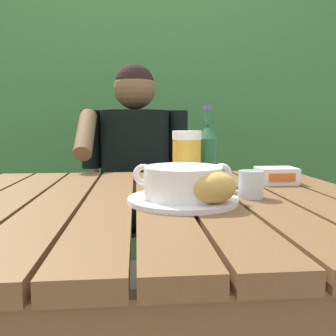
% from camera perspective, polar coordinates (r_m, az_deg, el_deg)
% --- Properties ---
extents(dining_table, '(1.11, 0.96, 0.77)m').
position_cam_1_polar(dining_table, '(0.94, -1.46, -10.77)').
color(dining_table, brown).
rests_on(dining_table, ground_plane).
extents(hedge_backdrop, '(3.69, 0.84, 2.10)m').
position_cam_1_polar(hedge_backdrop, '(2.76, -6.80, 9.59)').
color(hedge_backdrop, '#397138').
rests_on(hedge_backdrop, ground_plane).
extents(chair_near_diner, '(0.47, 0.45, 0.93)m').
position_cam_1_polar(chair_near_diner, '(1.88, -5.13, -7.92)').
color(chair_near_diner, brown).
rests_on(chair_near_diner, ground_plane).
extents(person_eating, '(0.48, 0.47, 1.23)m').
position_cam_1_polar(person_eating, '(1.63, -5.32, -1.29)').
color(person_eating, black).
rests_on(person_eating, ground_plane).
extents(serving_plate, '(0.26, 0.26, 0.01)m').
position_cam_1_polar(serving_plate, '(0.85, 2.39, -5.08)').
color(serving_plate, white).
rests_on(serving_plate, dining_table).
extents(soup_bowl, '(0.24, 0.19, 0.08)m').
position_cam_1_polar(soup_bowl, '(0.84, 2.40, -2.10)').
color(soup_bowl, white).
rests_on(soup_bowl, serving_plate).
extents(bread_roll, '(0.13, 0.12, 0.07)m').
position_cam_1_polar(bread_roll, '(0.79, 7.37, -3.10)').
color(bread_roll, '#BC9646').
rests_on(bread_roll, serving_plate).
extents(beer_glass, '(0.08, 0.08, 0.17)m').
position_cam_1_polar(beer_glass, '(1.04, 3.01, 1.44)').
color(beer_glass, gold).
rests_on(beer_glass, dining_table).
extents(beer_bottle, '(0.06, 0.06, 0.24)m').
position_cam_1_polar(beer_bottle, '(1.11, 6.32, 2.50)').
color(beer_bottle, '#265F38').
rests_on(beer_bottle, dining_table).
extents(water_glass_small, '(0.06, 0.06, 0.07)m').
position_cam_1_polar(water_glass_small, '(0.92, 13.13, -2.54)').
color(water_glass_small, silver).
rests_on(water_glass_small, dining_table).
extents(butter_tub, '(0.12, 0.09, 0.05)m').
position_cam_1_polar(butter_tub, '(1.16, 16.96, -1.15)').
color(butter_tub, white).
rests_on(butter_tub, dining_table).
extents(table_knife, '(0.15, 0.06, 0.01)m').
position_cam_1_polar(table_knife, '(0.97, 9.22, -3.81)').
color(table_knife, silver).
rests_on(table_knife, dining_table).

